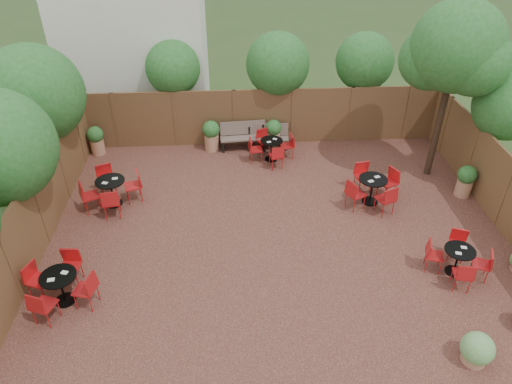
{
  "coord_description": "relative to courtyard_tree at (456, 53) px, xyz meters",
  "views": [
    {
      "loc": [
        -1.15,
        -9.73,
        8.09
      ],
      "look_at": [
        -0.53,
        0.5,
        1.0
      ],
      "focal_mm": 33.17,
      "sensor_mm": 36.0,
      "label": 1
    }
  ],
  "objects": [
    {
      "name": "ground",
      "position": [
        -5.05,
        -2.65,
        -3.9
      ],
      "size": [
        80.0,
        80.0,
        0.0
      ],
      "primitive_type": "plane",
      "color": "#354F23",
      "rests_on": "ground"
    },
    {
      "name": "courtyard_paving",
      "position": [
        -5.05,
        -2.65,
        -3.89
      ],
      "size": [
        12.0,
        10.0,
        0.02
      ],
      "primitive_type": "cube",
      "color": "#3C1B18",
      "rests_on": "ground"
    },
    {
      "name": "fence_back",
      "position": [
        -5.05,
        2.35,
        -2.9
      ],
      "size": [
        12.0,
        0.08,
        2.0
      ],
      "primitive_type": "cube",
      "color": "#4C2D1C",
      "rests_on": "ground"
    },
    {
      "name": "fence_left",
      "position": [
        -11.05,
        -2.65,
        -2.9
      ],
      "size": [
        0.08,
        10.0,
        2.0
      ],
      "primitive_type": "cube",
      "color": "#4C2D1C",
      "rests_on": "ground"
    },
    {
      "name": "fence_right",
      "position": [
        0.95,
        -2.65,
        -2.9
      ],
      "size": [
        0.08,
        10.0,
        2.0
      ],
      "primitive_type": "cube",
      "color": "#4C2D1C",
      "rests_on": "ground"
    },
    {
      "name": "neighbour_building",
      "position": [
        -9.55,
        5.35,
        0.1
      ],
      "size": [
        5.0,
        4.0,
        8.0
      ],
      "primitive_type": "cube",
      "color": "silver",
      "rests_on": "ground"
    },
    {
      "name": "overhang_foliage",
      "position": [
        -8.5,
        -0.43,
        -1.18
      ],
      "size": [
        15.56,
        10.41,
        2.8
      ],
      "color": "#205E1E",
      "rests_on": "ground"
    },
    {
      "name": "courtyard_tree",
      "position": [
        0.0,
        0.0,
        0.0
      ],
      "size": [
        2.71,
        2.61,
        5.32
      ],
      "rotation": [
        0.0,
        0.0,
        0.14
      ],
      "color": "black",
      "rests_on": "courtyard_paving"
    },
    {
      "name": "park_bench_left",
      "position": [
        -5.78,
        1.98,
        -3.39
      ],
      "size": [
        1.57,
        0.62,
        0.95
      ],
      "rotation": [
        0.0,
        0.0,
        0.08
      ],
      "color": "brown",
      "rests_on": "courtyard_paving"
    },
    {
      "name": "park_bench_right",
      "position": [
        -4.93,
        1.97,
        -3.44
      ],
      "size": [
        1.42,
        0.54,
        0.86
      ],
      "rotation": [
        0.0,
        0.0,
        -0.07
      ],
      "color": "brown",
      "rests_on": "courtyard_paving"
    },
    {
      "name": "bistro_tables",
      "position": [
        -5.88,
        -2.09,
        -3.43
      ],
      "size": [
        10.66,
        7.51,
        0.93
      ],
      "color": "black",
      "rests_on": "courtyard_paving"
    },
    {
      "name": "planters",
      "position": [
        -5.53,
        1.22,
        -3.33
      ],
      "size": [
        11.84,
        3.84,
        1.06
      ],
      "color": "#AC7556",
      "rests_on": "courtyard_paving"
    },
    {
      "name": "low_shrubs",
      "position": [
        -0.55,
        -5.99,
        -3.57
      ],
      "size": [
        2.81,
        3.0,
        0.7
      ],
      "color": "#AC7556",
      "rests_on": "courtyard_paving"
    }
  ]
}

